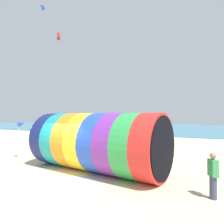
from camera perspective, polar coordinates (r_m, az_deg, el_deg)
ground_plane at (r=10.15m, az=-18.20°, el=-17.58°), size 120.00×120.00×0.00m
sea at (r=48.21m, az=17.17°, el=-4.39°), size 120.00×40.00×0.10m
giant_inflatable_tube at (r=10.61m, az=-4.52°, el=-8.51°), size 7.71×4.15×3.03m
kite_handler at (r=8.08m, az=26.91°, el=-15.89°), size 0.36×0.42×1.60m
kite_red_box at (r=22.48m, az=-15.00°, el=20.17°), size 0.35×0.35×0.75m
kite_blue_parafoil at (r=23.10m, az=-19.21°, el=26.39°), size 0.77×0.98×0.48m
bystander_near_water at (r=25.06m, az=-8.86°, el=-5.83°), size 0.42×0.35×1.59m
bystander_mid_beach at (r=24.89m, az=-21.97°, el=-5.78°), size 0.30×0.40×1.60m
beach_flag at (r=14.67m, az=-24.43°, el=-3.44°), size 0.47×0.36×2.55m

